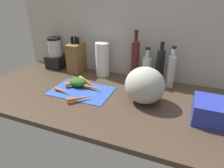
# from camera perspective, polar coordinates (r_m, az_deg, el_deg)

# --- Properties ---
(ground_plane) EXTENTS (1.70, 0.80, 0.03)m
(ground_plane) POSITION_cam_1_polar(r_m,az_deg,el_deg) (1.27, -3.59, -3.50)
(ground_plane) COLOR #47382B
(wall_back) EXTENTS (1.70, 0.03, 0.60)m
(wall_back) POSITION_cam_1_polar(r_m,az_deg,el_deg) (1.50, 2.49, 13.92)
(wall_back) COLOR #BCB7AD
(wall_back) RESTS_ON ground_plane
(cutting_board) EXTENTS (0.40, 0.27, 0.01)m
(cutting_board) POSITION_cam_1_polar(r_m,az_deg,el_deg) (1.31, -8.92, -1.92)
(cutting_board) COLOR #2D51B7
(cutting_board) RESTS_ON ground_plane
(carrot_0) EXTENTS (0.15, 0.10, 0.03)m
(carrot_0) POSITION_cam_1_polar(r_m,az_deg,el_deg) (1.39, -7.60, 0.89)
(carrot_0) COLOR orange
(carrot_0) RESTS_ON cutting_board
(carrot_1) EXTENTS (0.15, 0.04, 0.03)m
(carrot_1) POSITION_cam_1_polar(r_m,az_deg,el_deg) (1.30, -5.54, -1.08)
(carrot_1) COLOR orange
(carrot_1) RESTS_ON cutting_board
(carrot_2) EXTENTS (0.14, 0.13, 0.03)m
(carrot_2) POSITION_cam_1_polar(r_m,az_deg,el_deg) (1.19, -9.20, -4.10)
(carrot_2) COLOR orange
(carrot_2) RESTS_ON cutting_board
(carrot_3) EXTENTS (0.10, 0.10, 0.03)m
(carrot_3) POSITION_cam_1_polar(r_m,az_deg,el_deg) (1.37, -11.28, 0.08)
(carrot_3) COLOR orange
(carrot_3) RESTS_ON cutting_board
(carrot_4) EXTENTS (0.11, 0.11, 0.02)m
(carrot_4) POSITION_cam_1_polar(r_m,az_deg,el_deg) (1.41, -10.66, 0.68)
(carrot_4) COLOR red
(carrot_4) RESTS_ON cutting_board
(carrot_5) EXTENTS (0.15, 0.05, 0.02)m
(carrot_5) POSITION_cam_1_polar(r_m,az_deg,el_deg) (1.30, -14.24, -1.99)
(carrot_5) COLOR orange
(carrot_5) RESTS_ON cutting_board
(carrot_6) EXTENTS (0.13, 0.11, 0.02)m
(carrot_6) POSITION_cam_1_polar(r_m,az_deg,el_deg) (1.41, -8.04, 1.00)
(carrot_6) COLOR red
(carrot_6) RESTS_ON cutting_board
(carrot_greens_pile) EXTENTS (0.13, 0.10, 0.05)m
(carrot_greens_pile) POSITION_cam_1_polar(r_m,az_deg,el_deg) (1.36, -9.97, 0.63)
(carrot_greens_pile) COLOR #2D6023
(carrot_greens_pile) RESTS_ON cutting_board
(winter_squash) EXTENTS (0.23, 0.21, 0.22)m
(winter_squash) POSITION_cam_1_polar(r_m,az_deg,el_deg) (1.14, 9.63, -0.41)
(winter_squash) COLOR #B2B7A8
(winter_squash) RESTS_ON ground_plane
(knife_block) EXTENTS (0.10, 0.15, 0.28)m
(knife_block) POSITION_cam_1_polar(r_m,az_deg,el_deg) (1.61, -10.45, 7.70)
(knife_block) COLOR brown
(knife_block) RESTS_ON ground_plane
(blender_appliance) EXTENTS (0.14, 0.14, 0.26)m
(blender_appliance) POSITION_cam_1_polar(r_m,az_deg,el_deg) (1.74, -16.22, 8.19)
(blender_appliance) COLOR black
(blender_appliance) RESTS_ON ground_plane
(paper_towel_roll) EXTENTS (0.10, 0.10, 0.26)m
(paper_towel_roll) POSITION_cam_1_polar(r_m,az_deg,el_deg) (1.50, -2.84, 7.22)
(paper_towel_roll) COLOR white
(paper_towel_roll) RESTS_ON ground_plane
(bottle_0) EXTENTS (0.06, 0.06, 0.37)m
(bottle_0) POSITION_cam_1_polar(r_m,az_deg,el_deg) (1.40, 6.76, 6.76)
(bottle_0) COLOR #471919
(bottle_0) RESTS_ON ground_plane
(bottle_1) EXTENTS (0.07, 0.07, 0.26)m
(bottle_1) POSITION_cam_1_polar(r_m,az_deg,el_deg) (1.40, 10.01, 4.31)
(bottle_1) COLOR silver
(bottle_1) RESTS_ON ground_plane
(bottle_2) EXTENTS (0.06, 0.06, 0.31)m
(bottle_2) POSITION_cam_1_polar(r_m,az_deg,el_deg) (1.38, 13.90, 4.85)
(bottle_2) COLOR black
(bottle_2) RESTS_ON ground_plane
(bottle_3) EXTENTS (0.05, 0.05, 0.29)m
(bottle_3) POSITION_cam_1_polar(r_m,az_deg,el_deg) (1.37, 17.00, 3.80)
(bottle_3) COLOR silver
(bottle_3) RESTS_ON ground_plane
(dish_rack) EXTENTS (0.23, 0.19, 0.11)m
(dish_rack) POSITION_cam_1_polar(r_m,az_deg,el_deg) (1.11, 28.53, -7.27)
(dish_rack) COLOR #2838AD
(dish_rack) RESTS_ON ground_plane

